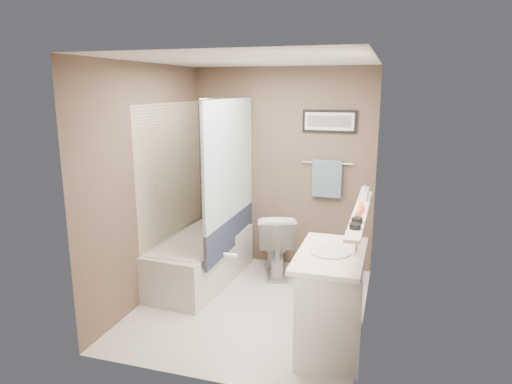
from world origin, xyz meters
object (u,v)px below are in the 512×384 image
(candle_bowl_near, at_px, (355,226))
(hair_brush_front, at_px, (360,212))
(hair_brush_back, at_px, (361,207))
(soap_bottle, at_px, (364,193))
(bathtub, at_px, (199,260))
(candle_bowl_far, at_px, (357,220))
(vanity, at_px, (330,302))
(glass_jar, at_px, (365,192))
(toilet, at_px, (275,243))

(candle_bowl_near, xyz_separation_m, hair_brush_front, (0.00, 0.43, 0.00))
(hair_brush_back, height_order, soap_bottle, soap_bottle)
(bathtub, distance_m, soap_bottle, 2.02)
(candle_bowl_far, relative_size, hair_brush_front, 0.41)
(vanity, bearing_deg, glass_jar, 74.04)
(bathtub, xyz_separation_m, soap_bottle, (1.79, -0.18, 0.94))
(hair_brush_back, bearing_deg, bathtub, 164.26)
(candle_bowl_near, distance_m, hair_brush_back, 0.59)
(candle_bowl_near, xyz_separation_m, hair_brush_back, (0.00, 0.59, 0.00))
(candle_bowl_near, distance_m, hair_brush_front, 0.43)
(toilet, relative_size, vanity, 0.84)
(toilet, bearing_deg, bathtub, 13.33)
(toilet, height_order, soap_bottle, soap_bottle)
(candle_bowl_near, height_order, soap_bottle, soap_bottle)
(candle_bowl_far, distance_m, hair_brush_front, 0.26)
(bathtub, xyz_separation_m, vanity, (1.60, -0.91, 0.15))
(soap_bottle, bearing_deg, candle_bowl_far, -90.00)
(soap_bottle, bearing_deg, glass_jar, 90.00)
(bathtub, relative_size, hair_brush_back, 6.82)
(hair_brush_front, relative_size, soap_bottle, 1.48)
(candle_bowl_far, height_order, hair_brush_back, hair_brush_back)
(bathtub, xyz_separation_m, hair_brush_back, (1.79, -0.50, 0.89))
(glass_jar, bearing_deg, bathtub, 179.10)
(bathtub, relative_size, hair_brush_front, 6.82)
(candle_bowl_near, xyz_separation_m, glass_jar, (0.00, 1.06, 0.03))
(toilet, bearing_deg, soap_bottle, 130.15)
(candle_bowl_near, height_order, glass_jar, glass_jar)
(bathtub, xyz_separation_m, glass_jar, (1.79, -0.03, 0.92))
(bathtub, height_order, glass_jar, glass_jar)
(candle_bowl_far, distance_m, hair_brush_back, 0.42)
(toilet, bearing_deg, candle_bowl_near, 105.48)
(candle_bowl_far, height_order, soap_bottle, soap_bottle)
(hair_brush_front, height_order, hair_brush_back, same)
(soap_bottle, bearing_deg, candle_bowl_near, -90.00)
(toilet, distance_m, hair_brush_back, 1.59)
(bathtub, bearing_deg, candle_bowl_near, -27.21)
(candle_bowl_near, bearing_deg, toilet, 123.24)
(hair_brush_front, height_order, soap_bottle, soap_bottle)
(toilet, bearing_deg, candle_bowl_far, 108.58)
(candle_bowl_near, relative_size, soap_bottle, 0.61)
(toilet, distance_m, candle_bowl_far, 1.88)
(toilet, bearing_deg, vanity, 103.43)
(candle_bowl_near, bearing_deg, bathtub, 148.59)
(vanity, relative_size, soap_bottle, 6.06)
(glass_jar, xyz_separation_m, soap_bottle, (0.00, -0.15, 0.02))
(vanity, xyz_separation_m, candle_bowl_near, (0.19, -0.18, 0.73))
(bathtub, height_order, toilet, toilet)
(candle_bowl_near, bearing_deg, vanity, 136.19)
(candle_bowl_far, height_order, hair_brush_front, hair_brush_front)
(candle_bowl_far, relative_size, glass_jar, 0.90)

